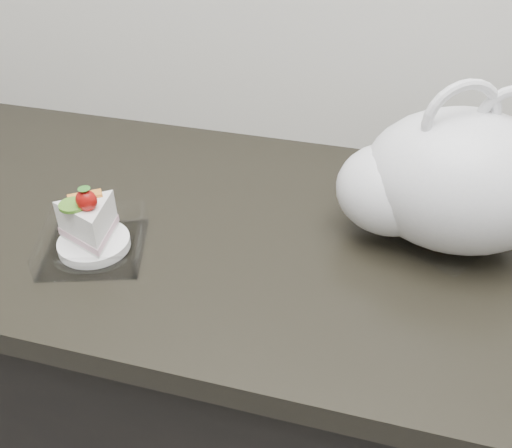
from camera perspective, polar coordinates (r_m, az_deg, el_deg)
counter at (r=1.24m, az=4.74°, el=-17.97°), size 2.04×0.64×0.90m
cake_tray at (r=0.90m, az=-16.09°, el=-0.88°), size 0.19×0.19×0.12m
mooncake_wrap at (r=0.95m, az=17.98°, el=-0.54°), size 0.20×0.20×0.04m
plastic_bag at (r=0.89m, az=18.50°, el=4.04°), size 0.37×0.30×0.27m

